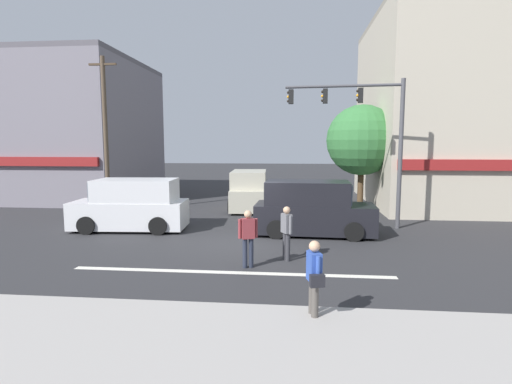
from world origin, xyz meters
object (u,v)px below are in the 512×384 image
(van_approaching_near, at_px, (312,209))
(pedestrian_far_side, at_px, (248,235))
(van_crossing_rightbound, at_px, (132,206))
(pedestrian_mid_crossing, at_px, (287,230))
(pedestrian_foreground_with_bag, at_px, (314,277))
(utility_pole_near_left, at_px, (106,133))
(van_waiting_far, at_px, (249,191))
(traffic_light_mast, at_px, (369,126))
(street_tree, at_px, (362,140))

(van_approaching_near, xyz_separation_m, pedestrian_far_side, (-2.01, -4.46, -0.06))
(van_crossing_rightbound, relative_size, pedestrian_mid_crossing, 2.82)
(pedestrian_foreground_with_bag, bearing_deg, utility_pole_near_left, 129.96)
(pedestrian_mid_crossing, height_order, pedestrian_far_side, same)
(van_waiting_far, relative_size, pedestrian_mid_crossing, 2.82)
(van_waiting_far, xyz_separation_m, pedestrian_mid_crossing, (2.24, -9.60, -0.06))
(traffic_light_mast, height_order, pedestrian_mid_crossing, traffic_light_mast)
(traffic_light_mast, bearing_deg, van_crossing_rightbound, -171.40)
(street_tree, xyz_separation_m, pedestrian_mid_crossing, (-3.80, -10.12, -2.80))
(van_approaching_near, height_order, pedestrian_foreground_with_bag, van_approaching_near)
(utility_pole_near_left, distance_m, van_waiting_far, 7.96)
(street_tree, bearing_deg, van_approaching_near, -113.93)
(street_tree, distance_m, pedestrian_far_side, 12.31)
(pedestrian_foreground_with_bag, distance_m, pedestrian_far_side, 3.86)
(street_tree, height_order, pedestrian_foreground_with_bag, street_tree)
(street_tree, height_order, utility_pole_near_left, utility_pole_near_left)
(street_tree, xyz_separation_m, pedestrian_foreground_with_bag, (-3.18, -14.41, -2.80))
(van_approaching_near, height_order, van_crossing_rightbound, same)
(traffic_light_mast, xyz_separation_m, van_approaching_near, (-2.36, -1.64, -3.30))
(utility_pole_near_left, distance_m, van_approaching_near, 11.36)
(traffic_light_mast, distance_m, van_approaching_near, 4.37)
(pedestrian_mid_crossing, bearing_deg, traffic_light_mast, 58.09)
(van_crossing_rightbound, bearing_deg, pedestrian_foreground_with_bag, -48.72)
(traffic_light_mast, relative_size, van_waiting_far, 1.32)
(van_crossing_rightbound, bearing_deg, traffic_light_mast, 8.60)
(van_waiting_far, bearing_deg, pedestrian_foreground_with_bag, -78.33)
(van_approaching_near, xyz_separation_m, van_crossing_rightbound, (-7.39, 0.16, 0.00))
(utility_pole_near_left, distance_m, traffic_light_mast, 12.77)
(utility_pole_near_left, height_order, van_crossing_rightbound, utility_pole_near_left)
(van_approaching_near, bearing_deg, pedestrian_far_side, -114.26)
(pedestrian_mid_crossing, bearing_deg, pedestrian_foreground_with_bag, -81.65)
(van_crossing_rightbound, bearing_deg, pedestrian_far_side, -40.66)
(pedestrian_mid_crossing, bearing_deg, pedestrian_far_side, -142.72)
(pedestrian_foreground_with_bag, bearing_deg, van_approaching_near, 87.85)
(street_tree, distance_m, pedestrian_mid_crossing, 11.17)
(traffic_light_mast, bearing_deg, pedestrian_far_side, -125.62)
(traffic_light_mast, distance_m, pedestrian_mid_crossing, 7.06)
(pedestrian_mid_crossing, distance_m, pedestrian_far_side, 1.36)
(van_crossing_rightbound, height_order, pedestrian_foreground_with_bag, van_crossing_rightbound)
(van_approaching_near, height_order, pedestrian_far_side, van_approaching_near)
(van_crossing_rightbound, distance_m, pedestrian_foreground_with_bag, 10.75)
(van_waiting_far, distance_m, pedestrian_far_side, 10.49)
(van_approaching_near, distance_m, van_crossing_rightbound, 7.39)
(pedestrian_far_side, bearing_deg, traffic_light_mast, 54.38)
(van_crossing_rightbound, relative_size, pedestrian_far_side, 2.82)
(utility_pole_near_left, distance_m, pedestrian_foreground_with_bag, 15.75)
(van_crossing_rightbound, height_order, pedestrian_mid_crossing, van_crossing_rightbound)
(traffic_light_mast, bearing_deg, street_tree, 83.86)
(van_approaching_near, xyz_separation_m, van_waiting_far, (-3.17, 5.97, 0.00))
(pedestrian_far_side, bearing_deg, van_approaching_near, 65.74)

